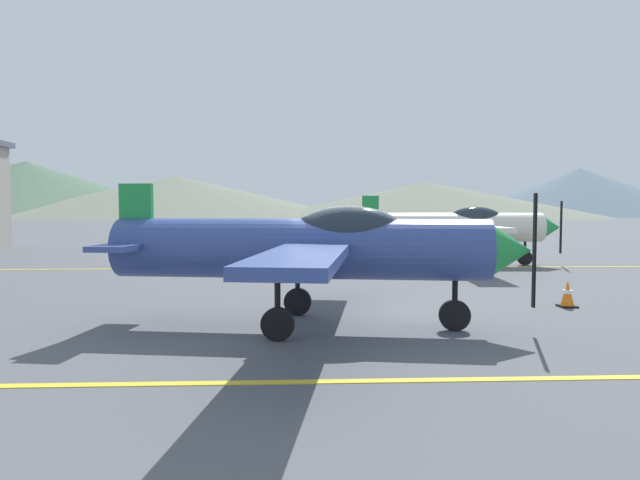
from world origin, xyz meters
The scene contains 10 objects.
ground_plane centered at (0.00, 0.00, 0.00)m, with size 400.00×400.00×0.00m, color #54565B.
apron_line_near centered at (0.00, -4.18, 0.01)m, with size 80.00×0.16×0.01m, color yellow.
apron_line_far centered at (0.00, 8.98, 0.01)m, with size 80.00×0.16×0.01m, color yellow.
airplane_near centered at (-0.75, -0.98, 1.49)m, with size 7.73×8.86×2.65m.
airplane_mid centered at (5.14, 9.81, 1.49)m, with size 7.67×8.84×2.65m.
traffic_cone_side centered at (4.89, 0.86, 0.29)m, with size 0.36×0.36×0.59m.
hill_left centered at (-69.16, 133.52, 6.94)m, with size 86.76×86.76×13.88m, color #4C6651.
hill_centerleft centered at (-29.86, 126.70, 4.92)m, with size 86.34×86.34×9.84m, color slate.
hill_centerright centered at (30.25, 119.68, 4.07)m, with size 79.41×79.41×8.15m, color slate.
hill_right centered at (75.96, 136.98, 6.39)m, with size 67.32×67.32×12.78m, color slate.
Camera 1 is at (-1.12, -11.07, 2.20)m, focal length 31.27 mm.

